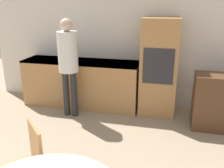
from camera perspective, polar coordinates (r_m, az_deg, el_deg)
The scene contains 5 objects.
wall_back at distance 4.76m, azimuth 6.68°, elevation 10.35°, with size 6.09×0.05×2.60m.
kitchen_counter at distance 4.87m, azimuth -7.00°, elevation 0.36°, with size 2.21×0.60×0.89m.
oven_unit at distance 4.48m, azimuth 10.68°, elevation 3.82°, with size 0.63×0.59×1.70m.
chair_far_left at distance 2.60m, azimuth -18.85°, elevation -16.90°, with size 0.57×0.57×0.88m.
person_standing at distance 4.28m, azimuth -10.00°, elevation 5.99°, with size 0.33×0.33×1.70m.
Camera 1 is at (0.56, 0.43, 1.96)m, focal length 40.00 mm.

